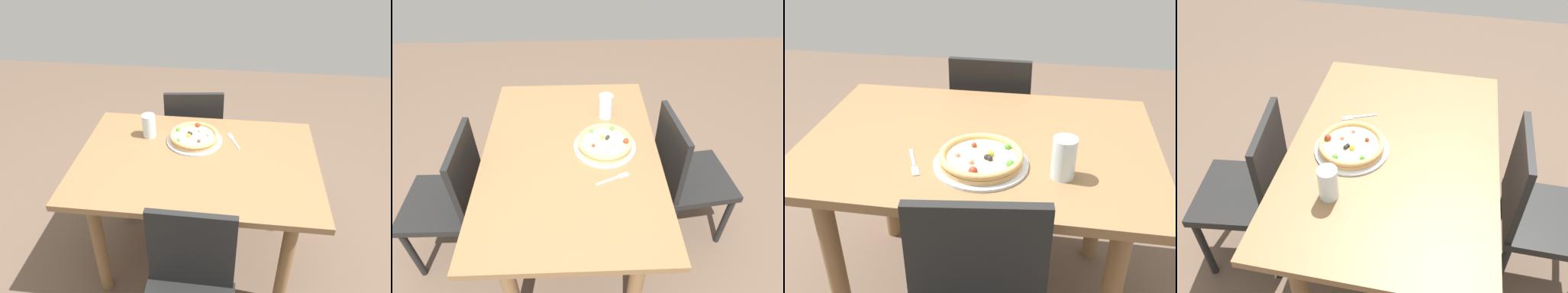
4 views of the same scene
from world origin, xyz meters
TOP-DOWN VIEW (x-y plane):
  - ground_plane at (0.00, 0.00)m, footprint 6.00×6.00m
  - dining_table at (0.00, 0.00)m, footprint 1.27×0.87m
  - chair_near at (0.04, -0.65)m, footprint 0.40×0.40m
  - chair_far at (-0.09, 0.65)m, footprint 0.45×0.45m
  - plate at (-0.03, 0.17)m, footprint 0.31×0.31m
  - pizza at (-0.03, 0.17)m, footprint 0.28×0.28m
  - fork at (0.18, 0.20)m, footprint 0.08×0.16m
  - drinking_glass at (-0.29, 0.19)m, footprint 0.08×0.08m

SIDE VIEW (x-z plane):
  - ground_plane at x=0.00m, z-range 0.00..0.00m
  - chair_near at x=0.04m, z-range 0.04..0.91m
  - chair_far at x=-0.09m, z-range 0.04..0.91m
  - dining_table at x=0.00m, z-range 0.26..1.01m
  - fork at x=0.18m, z-range 0.75..0.76m
  - plate at x=-0.03m, z-range 0.75..0.76m
  - pizza at x=-0.03m, z-range 0.76..0.81m
  - drinking_glass at x=-0.29m, z-range 0.75..0.89m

